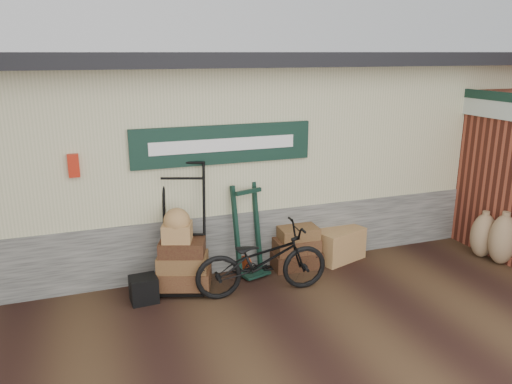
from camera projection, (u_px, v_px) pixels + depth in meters
ground at (267, 297)px, 6.74m from camera, size 80.00×80.00×0.00m
station_building at (212, 145)px, 8.78m from camera, size 14.40×4.10×3.20m
brick_outbuilding at (486, 161)px, 9.00m from camera, size 1.71×4.51×2.62m
porter_trolley at (183, 225)px, 6.88m from camera, size 1.07×0.93×1.79m
green_barrow at (249, 230)px, 7.32m from camera, size 0.59×0.54×1.35m
suitcase_stack at (296, 247)px, 7.63m from camera, size 0.76×0.50×0.65m
wicker_hamper at (338, 244)px, 7.95m from camera, size 0.90×0.73×0.51m
black_trunk at (144, 289)px, 6.59m from camera, size 0.37×0.32×0.35m
bicycle at (262, 257)px, 6.74m from camera, size 0.76×1.88×1.07m
burlap_sack_left at (483, 235)px, 8.00m from camera, size 0.55×0.50×0.73m
burlap_sack_right at (503, 239)px, 7.73m from camera, size 0.63×0.59×0.80m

